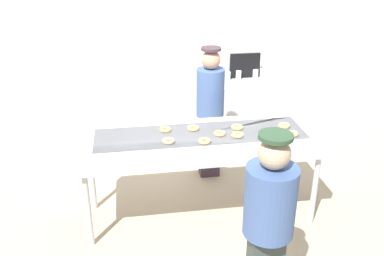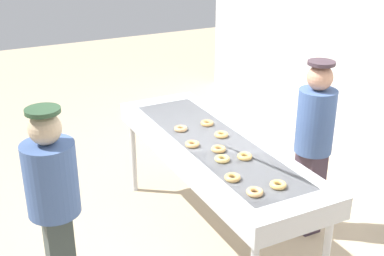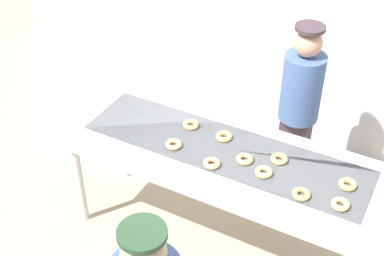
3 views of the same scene
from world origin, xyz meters
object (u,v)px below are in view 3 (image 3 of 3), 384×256
at_px(glazed_donut_5, 211,163).
at_px(glazed_donut_4, 224,136).
at_px(glazed_donut_7, 340,204).
at_px(glazed_donut_2, 173,144).
at_px(glazed_donut_1, 191,125).
at_px(paper_cup_3, 382,59).
at_px(glazed_donut_6, 279,159).
at_px(glazed_donut_3, 348,184).
at_px(glazed_donut_9, 245,159).
at_px(glazed_donut_8, 264,172).
at_px(glazed_donut_0, 301,194).
at_px(worker_baker, 299,106).
at_px(fryer_conveyor, 224,158).

bearing_deg(glazed_donut_5, glazed_donut_4, 100.00).
relative_size(glazed_donut_4, glazed_donut_7, 1.00).
bearing_deg(glazed_donut_2, glazed_donut_1, 90.82).
height_order(glazed_donut_5, paper_cup_3, glazed_donut_5).
xyz_separation_m(glazed_donut_4, glazed_donut_6, (0.45, -0.05, 0.00)).
xyz_separation_m(glazed_donut_1, glazed_donut_4, (0.28, -0.01, 0.00)).
bearing_deg(glazed_donut_3, paper_cup_3, 95.61).
relative_size(glazed_donut_3, glazed_donut_9, 1.00).
distance_m(glazed_donut_7, glazed_donut_9, 0.72).
bearing_deg(glazed_donut_9, paper_cup_3, 75.81).
xyz_separation_m(glazed_donut_3, glazed_donut_8, (-0.53, -0.15, 0.00)).
distance_m(glazed_donut_0, worker_baker, 1.12).
xyz_separation_m(glazed_donut_2, worker_baker, (0.60, 1.00, -0.07)).
xyz_separation_m(glazed_donut_2, glazed_donut_8, (0.68, 0.03, 0.00)).
height_order(glazed_donut_4, glazed_donut_7, same).
xyz_separation_m(glazed_donut_6, paper_cup_3, (0.30, 1.89, -0.07)).
bearing_deg(glazed_donut_9, worker_baker, 84.63).
distance_m(glazed_donut_7, worker_baker, 1.20).
height_order(glazed_donut_0, glazed_donut_3, same).
bearing_deg(glazed_donut_3, fryer_conveyor, -178.17).
bearing_deg(glazed_donut_7, glazed_donut_6, 154.71).
height_order(glazed_donut_0, glazed_donut_8, same).
height_order(glazed_donut_0, glazed_donut_7, same).
xyz_separation_m(glazed_donut_5, worker_baker, (0.27, 1.06, -0.07)).
relative_size(glazed_donut_8, glazed_donut_9, 1.00).
height_order(glazed_donut_6, glazed_donut_7, same).
bearing_deg(glazed_donut_0, glazed_donut_8, 163.99).
bearing_deg(glazed_donut_4, paper_cup_3, 67.97).
bearing_deg(fryer_conveyor, worker_baker, 72.68).
bearing_deg(glazed_donut_0, glazed_donut_6, 133.59).
bearing_deg(glazed_donut_1, glazed_donut_4, -2.74).
relative_size(glazed_donut_7, paper_cup_3, 0.94).
xyz_separation_m(fryer_conveyor, glazed_donut_9, (0.18, -0.06, 0.11)).
xyz_separation_m(glazed_donut_4, glazed_donut_5, (0.06, -0.31, 0.00)).
distance_m(glazed_donut_2, glazed_donut_9, 0.52).
bearing_deg(paper_cup_3, glazed_donut_9, -104.19).
bearing_deg(glazed_donut_6, glazed_donut_8, -103.29).
height_order(glazed_donut_0, glazed_donut_6, same).
height_order(glazed_donut_9, paper_cup_3, glazed_donut_9).
bearing_deg(glazed_donut_6, glazed_donut_2, -164.04).
xyz_separation_m(glazed_donut_7, glazed_donut_8, (-0.54, 0.06, 0.00)).
bearing_deg(glazed_donut_0, glazed_donut_1, 161.68).
relative_size(glazed_donut_0, glazed_donut_6, 1.00).
distance_m(glazed_donut_8, paper_cup_3, 2.10).
height_order(fryer_conveyor, glazed_donut_5, glazed_donut_5).
distance_m(glazed_donut_4, glazed_donut_9, 0.29).
bearing_deg(glazed_donut_3, glazed_donut_6, 176.22).
bearing_deg(glazed_donut_4, worker_baker, 66.55).
bearing_deg(glazed_donut_5, fryer_conveyor, 89.34).
bearing_deg(glazed_donut_4, glazed_donut_1, 177.26).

